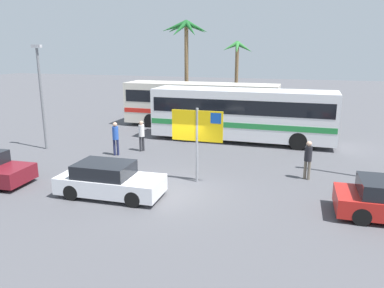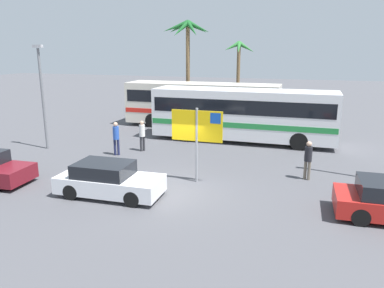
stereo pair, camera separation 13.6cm
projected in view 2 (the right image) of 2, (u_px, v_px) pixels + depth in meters
name	position (u px, v px, depth m)	size (l,w,h in m)	color
ground	(166.00, 190.00, 15.19)	(120.00, 120.00, 0.00)	#4C4C51
bus_front_coach	(243.00, 113.00, 22.80)	(11.00, 2.59, 3.17)	white
bus_rear_coach	(202.00, 103.00, 26.95)	(11.00, 2.59, 3.17)	silver
ferry_sign	(198.00, 129.00, 15.56)	(2.20, 0.11, 3.20)	gray
car_white	(109.00, 180.00, 14.46)	(4.11, 1.82, 1.32)	silver
pedestrian_near_sign	(116.00, 136.00, 19.91)	(0.32, 0.32, 1.80)	#1E2347
pedestrian_crossing_lot	(308.00, 157.00, 16.16)	(0.32, 0.32, 1.72)	#706656
pedestrian_by_bus	(142.00, 133.00, 20.74)	(0.32, 0.32, 1.72)	#2D2D33
lamp_post_left_side	(42.00, 93.00, 20.71)	(0.56, 0.20, 5.78)	slate
palm_tree_seaside	(187.00, 37.00, 30.09)	(3.97, 3.90, 7.80)	brown
palm_tree_inland	(239.00, 56.00, 34.19)	(2.88, 2.99, 6.25)	brown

